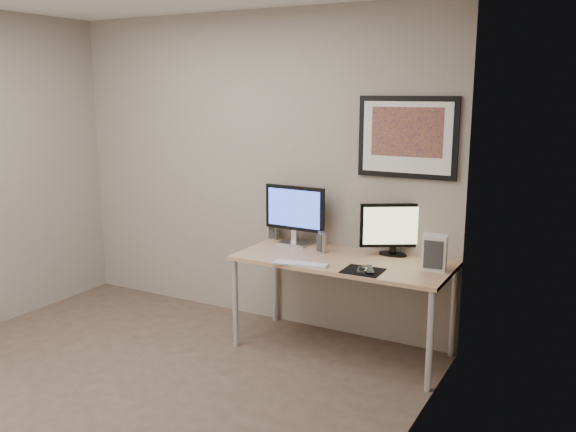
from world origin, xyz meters
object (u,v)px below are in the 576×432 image
monitor_large (295,212)px  speaker_right (322,242)px  desk (343,267)px  speaker_left (274,229)px  framed_art (407,137)px  monitor_tv (393,228)px  keyboard (301,264)px  fan_unit (435,253)px

monitor_large → speaker_right: size_ratio=3.24×
desk → speaker_left: 0.82m
framed_art → monitor_tv: 0.68m
speaker_right → keyboard: bearing=-66.5°
desk → monitor_large: size_ratio=3.03×
monitor_tv → desk: bearing=-167.2°
desk → fan_unit: (0.67, 0.04, 0.19)m
desk → monitor_tv: monitor_tv is taller
monitor_tv → keyboard: (-0.50, -0.56, -0.21)m
desk → monitor_tv: bearing=43.3°
speaker_left → fan_unit: bearing=-9.5°
speaker_left → fan_unit: 1.44m
monitor_large → fan_unit: bearing=-6.0°
framed_art → desk: bearing=-136.5°
fan_unit → monitor_large: bearing=164.9°
fan_unit → desk: bearing=176.7°
speaker_right → keyboard: size_ratio=0.40×
keyboard → fan_unit: 0.94m
monitor_tv → speaker_left: bearing=149.1°
framed_art → speaker_right: bearing=-156.8°
framed_art → fan_unit: (0.32, -0.29, -0.77)m
framed_art → monitor_large: size_ratio=1.42×
framed_art → monitor_large: (-0.87, -0.12, -0.63)m
framed_art → keyboard: 1.21m
desk → framed_art: bearing=43.5°
monitor_tv → fan_unit: (0.38, -0.23, -0.09)m
speaker_right → fan_unit: size_ratio=0.65×
fan_unit → speaker_left: bearing=163.5°
monitor_large → speaker_right: bearing=-19.6°
monitor_large → keyboard: 0.64m
keyboard → monitor_tv: bearing=38.0°
monitor_large → speaker_left: (-0.23, 0.07, -0.17)m
desk → fan_unit: 0.70m
keyboard → fan_unit: fan_unit is taller
monitor_large → keyboard: size_ratio=1.31×
desk → speaker_right: (-0.21, 0.09, 0.15)m
monitor_large → framed_art: bearing=9.8°
monitor_large → speaker_right: monitor_large is taller
desk → keyboard: keyboard is taller
monitor_large → speaker_left: size_ratio=2.88×
monitor_tv → fan_unit: bearing=-61.5°
framed_art → monitor_large: bearing=-172.1°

